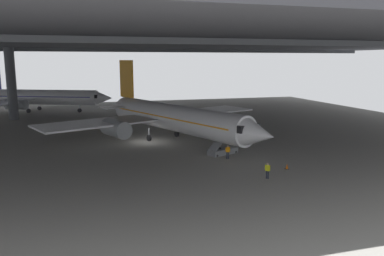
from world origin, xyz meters
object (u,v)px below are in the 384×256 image
Objects in this scene: airplane_main at (171,117)px; boarding_stairs at (223,148)px; airplane_distant at (41,97)px; traffic_cone_orange at (287,166)px; crew_worker_by_stairs at (228,151)px; crew_worker_near_nose at (267,170)px; baggage_tug at (174,124)px.

boarding_stairs is (4.34, -9.03, -2.69)m from airplane_main.
airplane_distant is 51.22× the size of traffic_cone_orange.
airplane_main reaches higher than traffic_cone_orange.
boarding_stairs is 2.45m from crew_worker_by_stairs.
airplane_main is 43.90m from airplane_distant.
airplane_main is 57.51× the size of traffic_cone_orange.
airplane_distant is (-20.52, 38.81, -0.18)m from airplane_main.
airplane_distant is 63.05m from traffic_cone_orange.
baggage_tug is at bearing 93.32° from crew_worker_near_nose.
traffic_cone_orange is (4.44, -5.67, -0.64)m from crew_worker_by_stairs.
crew_worker_by_stairs reaches higher than crew_worker_near_nose.
baggage_tug is (3.10, 11.34, -2.90)m from airplane_main.
airplane_main reaches higher than boarding_stairs.
airplane_main reaches higher than baggage_tug.
airplane_main reaches higher than airplane_distant.
airplane_distant is (-24.51, 50.26, 2.31)m from crew_worker_by_stairs.
baggage_tug is at bearing 93.50° from boarding_stairs.
crew_worker_by_stairs is 55.96m from airplane_distant.
baggage_tug is at bearing -49.31° from airplane_distant.
crew_worker_by_stairs is 7.23m from traffic_cone_orange.
boarding_stairs is 2.83× the size of crew_worker_by_stairs.
crew_worker_by_stairs is (-0.35, -2.42, 0.20)m from boarding_stairs.
crew_worker_by_stairs reaches higher than traffic_cone_orange.
airplane_distant is at bearing 117.86° from airplane_main.
traffic_cone_orange is at bearing -79.38° from baggage_tug.
airplane_main is 13.95× the size of baggage_tug.
boarding_stairs is 1.87× the size of baggage_tug.
boarding_stairs is 53.97m from airplane_distant.
airplane_main reaches higher than crew_worker_near_nose.
crew_worker_near_nose reaches higher than traffic_cone_orange.
crew_worker_by_stairs is at bearing -87.76° from baggage_tug.
airplane_distant is at bearing 113.53° from crew_worker_near_nose.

